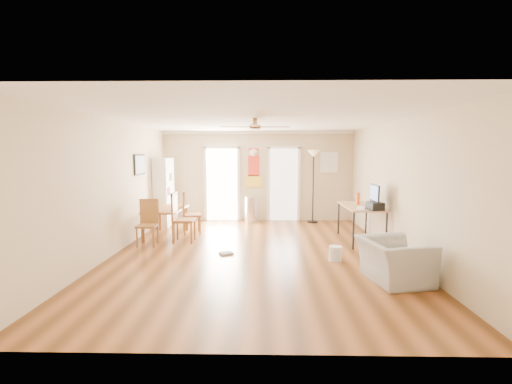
{
  "coord_description": "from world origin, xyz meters",
  "views": [
    {
      "loc": [
        0.15,
        -6.73,
        1.95
      ],
      "look_at": [
        0.0,
        0.6,
        1.15
      ],
      "focal_mm": 24.67,
      "sensor_mm": 36.0,
      "label": 1
    }
  ],
  "objects_px": {
    "trash_can": "(251,210)",
    "dining_chair_near": "(147,223)",
    "armchair": "(394,261)",
    "dining_chair_right_b": "(184,217)",
    "computer_desk": "(360,223)",
    "dining_table": "(166,222)",
    "printer": "(375,206)",
    "torchiere_lamp": "(313,187)",
    "dining_chair_right_a": "(192,213)",
    "wastebasket_a": "(335,254)",
    "bookshelf": "(164,192)"
  },
  "relations": [
    {
      "from": "trash_can",
      "to": "dining_chair_near",
      "type": "bearing_deg",
      "value": -128.84
    },
    {
      "from": "armchair",
      "to": "dining_chair_right_b",
      "type": "bearing_deg",
      "value": 47.24
    },
    {
      "from": "trash_can",
      "to": "armchair",
      "type": "relative_size",
      "value": 0.73
    },
    {
      "from": "dining_chair_right_b",
      "to": "armchair",
      "type": "distance_m",
      "value": 4.44
    },
    {
      "from": "trash_can",
      "to": "computer_desk",
      "type": "bearing_deg",
      "value": -40.19
    },
    {
      "from": "dining_table",
      "to": "trash_can",
      "type": "relative_size",
      "value": 1.83
    },
    {
      "from": "printer",
      "to": "torchiere_lamp",
      "type": "bearing_deg",
      "value": 97.31
    },
    {
      "from": "printer",
      "to": "dining_chair_right_a",
      "type": "bearing_deg",
      "value": 151.91
    },
    {
      "from": "dining_chair_right_b",
      "to": "dining_chair_near",
      "type": "xyz_separation_m",
      "value": [
        -0.71,
        -0.34,
        -0.06
      ]
    },
    {
      "from": "trash_can",
      "to": "armchair",
      "type": "height_order",
      "value": "trash_can"
    },
    {
      "from": "dining_chair_right_a",
      "to": "dining_chair_right_b",
      "type": "xyz_separation_m",
      "value": [
        0.0,
        -0.84,
        0.03
      ]
    },
    {
      "from": "wastebasket_a",
      "to": "armchair",
      "type": "xyz_separation_m",
      "value": [
        0.68,
        -1.02,
        0.19
      ]
    },
    {
      "from": "dining_chair_near",
      "to": "computer_desk",
      "type": "xyz_separation_m",
      "value": [
        4.64,
        0.49,
        -0.09
      ]
    },
    {
      "from": "trash_can",
      "to": "printer",
      "type": "relative_size",
      "value": 2.32
    },
    {
      "from": "dining_table",
      "to": "computer_desk",
      "type": "relative_size",
      "value": 0.89
    },
    {
      "from": "dining_chair_right_a",
      "to": "trash_can",
      "type": "relative_size",
      "value": 1.42
    },
    {
      "from": "torchiere_lamp",
      "to": "dining_chair_near",
      "type": "bearing_deg",
      "value": -145.69
    },
    {
      "from": "printer",
      "to": "wastebasket_a",
      "type": "distance_m",
      "value": 1.52
    },
    {
      "from": "bookshelf",
      "to": "dining_chair_near",
      "type": "relative_size",
      "value": 1.88
    },
    {
      "from": "trash_can",
      "to": "torchiere_lamp",
      "type": "distance_m",
      "value": 1.88
    },
    {
      "from": "dining_table",
      "to": "armchair",
      "type": "relative_size",
      "value": 1.34
    },
    {
      "from": "dining_chair_near",
      "to": "computer_desk",
      "type": "distance_m",
      "value": 4.66
    },
    {
      "from": "dining_table",
      "to": "wastebasket_a",
      "type": "relative_size",
      "value": 4.91
    },
    {
      "from": "bookshelf",
      "to": "computer_desk",
      "type": "xyz_separation_m",
      "value": [
        4.87,
        -1.66,
        -0.51
      ]
    },
    {
      "from": "dining_chair_right_b",
      "to": "wastebasket_a",
      "type": "bearing_deg",
      "value": -114.09
    },
    {
      "from": "dining_chair_right_b",
      "to": "dining_chair_near",
      "type": "height_order",
      "value": "dining_chair_right_b"
    },
    {
      "from": "armchair",
      "to": "computer_desk",
      "type": "bearing_deg",
      "value": -14.59
    },
    {
      "from": "dining_chair_right_b",
      "to": "armchair",
      "type": "relative_size",
      "value": 1.1
    },
    {
      "from": "dining_chair_right_a",
      "to": "trash_can",
      "type": "bearing_deg",
      "value": -59.46
    },
    {
      "from": "torchiere_lamp",
      "to": "armchair",
      "type": "distance_m",
      "value": 4.75
    },
    {
      "from": "bookshelf",
      "to": "torchiere_lamp",
      "type": "height_order",
      "value": "torchiere_lamp"
    },
    {
      "from": "trash_can",
      "to": "armchair",
      "type": "xyz_separation_m",
      "value": [
        2.35,
        -4.64,
        -0.04
      ]
    },
    {
      "from": "trash_can",
      "to": "printer",
      "type": "xyz_separation_m",
      "value": [
        2.65,
        -2.72,
        0.52
      ]
    },
    {
      "from": "dining_chair_near",
      "to": "bookshelf",
      "type": "bearing_deg",
      "value": 94.22
    },
    {
      "from": "dining_chair_right_a",
      "to": "torchiere_lamp",
      "type": "bearing_deg",
      "value": -80.45
    },
    {
      "from": "dining_chair_near",
      "to": "wastebasket_a",
      "type": "relative_size",
      "value": 3.59
    },
    {
      "from": "dining_chair_right_a",
      "to": "bookshelf",
      "type": "bearing_deg",
      "value": 28.88
    },
    {
      "from": "dining_table",
      "to": "wastebasket_a",
      "type": "bearing_deg",
      "value": -27.67
    },
    {
      "from": "computer_desk",
      "to": "printer",
      "type": "distance_m",
      "value": 0.77
    },
    {
      "from": "trash_can",
      "to": "printer",
      "type": "height_order",
      "value": "printer"
    },
    {
      "from": "bookshelf",
      "to": "dining_chair_right_a",
      "type": "xyz_separation_m",
      "value": [
        0.95,
        -0.97,
        -0.4
      ]
    },
    {
      "from": "computer_desk",
      "to": "armchair",
      "type": "xyz_separation_m",
      "value": [
        -0.18,
        -2.51,
        -0.08
      ]
    },
    {
      "from": "bookshelf",
      "to": "wastebasket_a",
      "type": "relative_size",
      "value": 6.73
    },
    {
      "from": "dining_chair_right_b",
      "to": "printer",
      "type": "bearing_deg",
      "value": -96.71
    },
    {
      "from": "dining_chair_right_b",
      "to": "printer",
      "type": "height_order",
      "value": "dining_chair_right_b"
    },
    {
      "from": "dining_table",
      "to": "armchair",
      "type": "bearing_deg",
      "value": -34.14
    },
    {
      "from": "dining_chair_right_a",
      "to": "printer",
      "type": "xyz_separation_m",
      "value": [
        4.05,
        -1.28,
        0.37
      ]
    },
    {
      "from": "dining_chair_near",
      "to": "dining_table",
      "type": "bearing_deg",
      "value": 77.85
    },
    {
      "from": "dining_chair_right_a",
      "to": "armchair",
      "type": "xyz_separation_m",
      "value": [
        3.75,
        -3.2,
        -0.19
      ]
    },
    {
      "from": "bookshelf",
      "to": "computer_desk",
      "type": "height_order",
      "value": "bookshelf"
    }
  ]
}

